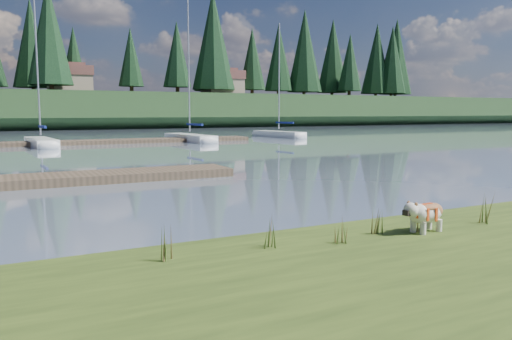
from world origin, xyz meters
TOP-DOWN VIEW (x-y plane):
  - ground at (0.00, 30.00)m, footprint 200.00×200.00m
  - ridge at (0.00, 73.00)m, footprint 200.00×20.00m
  - bulldog at (2.73, -2.77)m, footprint 0.94×0.45m
  - dock_far at (2.00, 30.00)m, footprint 26.00×2.20m
  - sailboat_bg_2 at (-1.25, 29.75)m, footprint 1.95×7.17m
  - sailboat_bg_3 at (10.13, 30.80)m, footprint 2.29×8.05m
  - sailboat_bg_4 at (19.89, 33.05)m, footprint 2.54×7.39m
  - weed_0 at (-0.18, -2.42)m, footprint 0.17×0.14m
  - weed_1 at (0.96, -2.69)m, footprint 0.17×0.14m
  - weed_2 at (2.73, -2.68)m, footprint 0.17×0.14m
  - weed_3 at (-1.76, -2.36)m, footprint 0.17×0.14m
  - weed_4 at (1.89, -2.53)m, footprint 0.17×0.14m
  - weed_5 at (4.23, -2.78)m, footprint 0.17×0.14m
  - mud_lip at (0.00, -1.60)m, footprint 60.00×0.50m
  - conifer_4 at (3.00, 66.00)m, footprint 6.16×6.16m
  - conifer_5 at (15.00, 70.00)m, footprint 3.96×3.96m
  - conifer_6 at (28.00, 68.00)m, footprint 7.04×7.04m
  - conifer_7 at (42.00, 71.00)m, footprint 5.28×5.28m
  - conifer_8 at (55.00, 67.00)m, footprint 4.62×4.62m
  - conifer_9 at (68.00, 70.00)m, footprint 5.94×5.94m
  - house_1 at (6.00, 71.00)m, footprint 6.30×5.30m
  - house_2 at (30.00, 69.00)m, footprint 6.30×5.30m

SIDE VIEW (x-z plane):
  - ground at x=0.00m, z-range 0.00..0.00m
  - mud_lip at x=0.00m, z-range 0.00..0.14m
  - dock_far at x=2.00m, z-range 0.00..0.30m
  - sailboat_bg_3 at x=10.13m, z-range -5.51..6.16m
  - sailboat_bg_4 at x=19.89m, z-range -5.06..5.71m
  - sailboat_bg_2 at x=-1.25m, z-range -5.03..5.70m
  - weed_1 at x=0.96m, z-range 0.31..0.76m
  - weed_4 at x=1.89m, z-range 0.31..0.80m
  - weed_0 at x=-0.18m, z-range 0.31..0.83m
  - weed_3 at x=-1.76m, z-range 0.30..0.87m
  - weed_5 at x=4.23m, z-range 0.30..0.91m
  - weed_2 at x=2.73m, z-range 0.30..0.92m
  - bulldog at x=2.73m, z-range 0.42..0.98m
  - ridge at x=0.00m, z-range 0.00..5.00m
  - house_1 at x=6.00m, z-range 4.99..9.64m
  - house_2 at x=30.00m, z-range 4.99..9.64m
  - conifer_5 at x=15.00m, z-range 5.65..16.00m
  - conifer_8 at x=55.00m, z-range 5.62..17.40m
  - conifer_7 at x=42.00m, z-range 5.59..18.79m
  - conifer_9 at x=68.00m, z-range 5.55..20.18m
  - conifer_4 at x=3.00m, z-range 5.54..20.64m
  - conifer_6 at x=28.00m, z-range 5.49..22.49m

